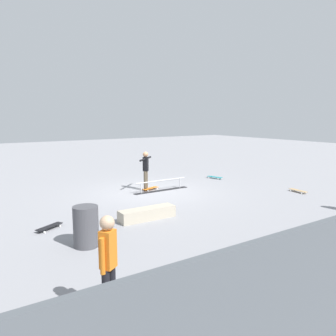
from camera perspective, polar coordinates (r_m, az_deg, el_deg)
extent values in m
plane|color=gray|center=(13.51, -2.94, -4.09)|extent=(60.00, 60.00, 0.00)
cube|color=black|center=(13.74, -1.16, -3.83)|extent=(2.51, 0.27, 0.01)
cylinder|color=#B7B7BC|center=(14.22, 2.01, -2.57)|extent=(0.04, 0.04, 0.42)
cylinder|color=#B7B7BC|center=(13.22, -4.58, -3.47)|extent=(0.04, 0.04, 0.42)
cylinder|color=#B7B7BC|center=(13.65, -1.17, -2.15)|extent=(2.35, 0.07, 0.05)
cube|color=#B2A893|center=(9.98, -3.56, -7.76)|extent=(1.74, 0.48, 0.34)
cylinder|color=brown|center=(13.66, -3.91, -2.22)|extent=(0.17, 0.17, 0.80)
cylinder|color=brown|center=(13.81, -3.69, -2.10)|extent=(0.17, 0.17, 0.80)
cube|color=black|center=(13.62, -3.83, 0.68)|extent=(0.28, 0.28, 0.57)
sphere|color=#A87A56|center=(13.57, -3.85, 2.32)|extent=(0.22, 0.22, 0.22)
cylinder|color=black|center=(13.24, -4.36, 1.38)|extent=(0.45, 0.41, 0.07)
cylinder|color=black|center=(13.95, -3.34, 1.77)|extent=(0.45, 0.41, 0.07)
cube|color=orange|center=(13.83, -3.00, -3.44)|extent=(0.82, 0.42, 0.02)
cylinder|color=white|center=(14.11, -2.60, -3.41)|extent=(0.06, 0.04, 0.05)
cylinder|color=white|center=(13.97, -1.90, -3.54)|extent=(0.06, 0.04, 0.05)
cylinder|color=white|center=(13.73, -4.13, -3.78)|extent=(0.06, 0.04, 0.05)
cylinder|color=white|center=(13.57, -3.42, -3.91)|extent=(0.06, 0.04, 0.05)
cylinder|color=black|center=(5.45, -9.49, -19.88)|extent=(0.16, 0.16, 0.81)
cylinder|color=black|center=(5.34, -10.48, -20.59)|extent=(0.16, 0.16, 0.81)
cube|color=orange|center=(5.10, -10.19, -13.42)|extent=(0.28, 0.27, 0.57)
sphere|color=tan|center=(4.96, -10.32, -9.18)|extent=(0.22, 0.22, 0.22)
cylinder|color=orange|center=(5.23, -9.30, -13.43)|extent=(0.10, 0.10, 0.54)
cylinder|color=orange|center=(5.01, -11.09, -14.51)|extent=(0.10, 0.10, 0.54)
cube|color=teal|center=(16.49, 7.95, -1.52)|extent=(0.38, 0.82, 0.02)
cylinder|color=white|center=(16.45, 8.95, -1.76)|extent=(0.04, 0.06, 0.05)
cylinder|color=white|center=(16.26, 8.50, -1.87)|extent=(0.04, 0.06, 0.05)
cylinder|color=white|center=(16.75, 7.41, -1.53)|extent=(0.04, 0.06, 0.05)
cylinder|color=white|center=(16.57, 6.94, -1.64)|extent=(0.04, 0.06, 0.05)
cube|color=black|center=(9.68, -19.54, -9.36)|extent=(0.80, 0.56, 0.02)
cylinder|color=white|center=(9.44, -20.26, -10.19)|extent=(0.06, 0.05, 0.05)
cylinder|color=white|center=(9.60, -21.20, -9.92)|extent=(0.06, 0.05, 0.05)
cylinder|color=white|center=(9.79, -17.88, -9.39)|extent=(0.06, 0.05, 0.05)
cylinder|color=white|center=(9.95, -18.82, -9.14)|extent=(0.06, 0.05, 0.05)
cube|color=tan|center=(14.39, 21.26, -3.56)|extent=(0.29, 0.82, 0.02)
cylinder|color=white|center=(14.49, 20.14, -3.63)|extent=(0.04, 0.06, 0.05)
cylinder|color=white|center=(14.66, 20.76, -3.52)|extent=(0.04, 0.06, 0.05)
cylinder|color=white|center=(14.14, 21.76, -4.02)|extent=(0.04, 0.06, 0.05)
cylinder|color=white|center=(14.31, 22.37, -3.91)|extent=(0.04, 0.06, 0.05)
cylinder|color=#47474C|center=(8.12, -13.79, -9.62)|extent=(0.59, 0.59, 0.96)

